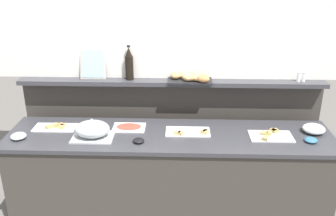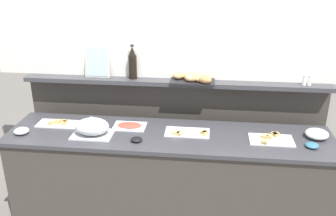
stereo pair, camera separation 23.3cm
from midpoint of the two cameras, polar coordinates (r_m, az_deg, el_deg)
name	(u,v)px [view 1 (the left image)]	position (r m, az deg, el deg)	size (l,w,h in m)	color
ground_plane	(171,183)	(4.13, -1.15, -11.46)	(12.00, 12.00, 0.00)	slate
buffet_counter	(170,179)	(3.38, -1.76, -10.81)	(2.75, 0.64, 0.89)	#3D3833
back_ledge_unit	(171,134)	(3.72, -1.31, -4.00)	(2.82, 0.22, 1.23)	#3D3833
upper_wall_panel	(172,2)	(3.38, -1.48, 15.86)	(3.42, 0.08, 1.37)	white
sandwich_platter_rear	(189,132)	(3.18, 1.09, -3.70)	(0.38, 0.19, 0.04)	silver
sandwich_platter_side	(56,127)	(3.45, -18.63, -2.81)	(0.37, 0.17, 0.04)	white
sandwich_platter_front	(270,135)	(3.21, 13.35, -4.12)	(0.36, 0.21, 0.04)	silver
cold_cuts_platter	(129,127)	(3.30, -7.98, -2.94)	(0.28, 0.19, 0.02)	white
serving_cloche	(92,130)	(3.16, -13.54, -3.29)	(0.34, 0.24, 0.17)	#B7BABF
glass_bowl_large	(19,136)	(3.36, -23.71, -4.01)	(0.13, 0.13, 0.05)	silver
glass_bowl_medium	(314,129)	(3.36, 19.50, -3.08)	(0.19, 0.19, 0.08)	silver
condiment_bowl_dark	(139,141)	(3.04, -6.71, -5.00)	(0.09, 0.09, 0.03)	black
condiment_bowl_red	(311,140)	(3.20, 19.02, -4.67)	(0.10, 0.10, 0.04)	teal
wine_bottle_dark	(129,64)	(3.44, -7.89, 6.60)	(0.08, 0.08, 0.32)	black
salt_shaker	(299,77)	(3.54, 17.55, 4.50)	(0.03, 0.03, 0.09)	white
pepper_shaker	(304,77)	(3.55, 18.23, 4.47)	(0.03, 0.03, 0.09)	white
bread_basket	(191,77)	(3.38, 1.59, 4.66)	(0.40, 0.30, 0.08)	black
framed_picture	(93,63)	(3.54, -13.25, 6.66)	(0.24, 0.08, 0.29)	#B2AD9E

